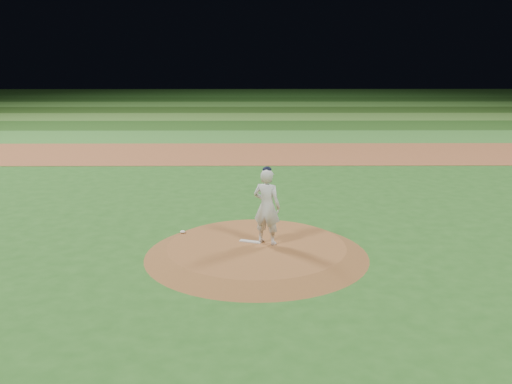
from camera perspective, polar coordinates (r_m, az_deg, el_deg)
name	(u,v)px	position (r m, az deg, el deg)	size (l,w,h in m)	color
ground	(257,255)	(14.17, 0.06, -6.30)	(120.00, 120.00, 0.00)	#27601F
infield_dirt_band	(254,154)	(27.72, -0.18, 3.87)	(70.00, 6.00, 0.02)	#98542F
outfield_stripe_0	(254,137)	(33.15, -0.22, 5.56)	(70.00, 5.00, 0.02)	#387A2C
outfield_stripe_1	(254,125)	(38.10, -0.24, 6.68)	(70.00, 5.00, 0.02)	#234F19
outfield_stripe_2	(253,117)	(43.06, -0.26, 7.54)	(70.00, 5.00, 0.02)	#467C2D
outfield_stripe_3	(253,110)	(48.03, -0.28, 8.22)	(70.00, 5.00, 0.02)	#244A17
outfield_stripe_4	(253,104)	(53.01, -0.29, 8.78)	(70.00, 5.00, 0.02)	#407C2D
outfield_stripe_5	(253,99)	(57.99, -0.30, 9.24)	(70.00, 5.00, 0.02)	#204C18
pitchers_mound	(257,250)	(14.12, 0.06, -5.82)	(5.50, 5.50, 0.25)	brown
pitching_rubber	(250,241)	(14.31, -0.56, -4.97)	(0.55, 0.14, 0.03)	silver
rosin_bag	(183,232)	(15.10, -7.35, -3.96)	(0.13, 0.13, 0.07)	white
pitcher_on_mound	(267,206)	(13.94, 1.09, -1.43)	(0.81, 0.70, 1.95)	silver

